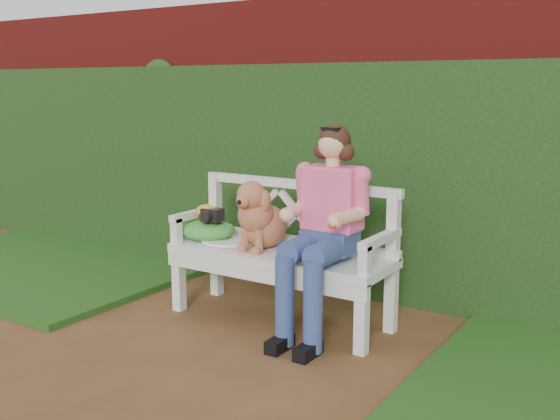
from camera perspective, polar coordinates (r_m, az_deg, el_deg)
The scene contains 11 objects.
ground at distance 3.78m, azimuth -7.67°, elevation -13.42°, with size 60.00×60.00×0.00m, color #4D321A.
brick_wall at distance 5.05m, azimuth 6.22°, elevation 5.72°, with size 10.00×0.30×2.20m, color maroon.
ivy_hedge at distance 4.89m, azimuth 4.99°, elevation 2.62°, with size 10.00×0.18×1.70m, color #2F571F.
grass_left at distance 6.03m, azimuth -19.57°, elevation -4.41°, with size 2.60×2.00×0.05m, color #20491C.
garden_bench at distance 4.35m, azimuth -0.00°, elevation -6.61°, with size 1.58×0.60×0.48m, color white, non-canonical shape.
seated_woman at distance 4.05m, azimuth 4.24°, elevation -2.35°, with size 0.53×0.70×1.24m, color #ED5C7C, non-canonical shape.
dog at distance 4.29m, azimuth -1.62°, elevation -0.31°, with size 0.31×0.43×0.47m, color brown, non-canonical shape.
tennis_racket at distance 4.50m, azimuth -5.23°, elevation -2.71°, with size 0.62×0.26×0.03m, color white, non-canonical shape.
green_bag at distance 4.60m, azimuth -6.43°, elevation -1.70°, with size 0.41×0.32×0.14m, color #1E8816, non-canonical shape.
camera_item at distance 4.52m, azimuth -5.89°, elevation -0.42°, with size 0.13×0.10×0.09m, color black.
baseball_glove at distance 4.57m, azimuth -6.38°, elevation -0.18°, with size 0.17×0.13×0.11m, color orange.
Camera 1 is at (2.27, -2.59, 1.55)m, focal length 42.00 mm.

